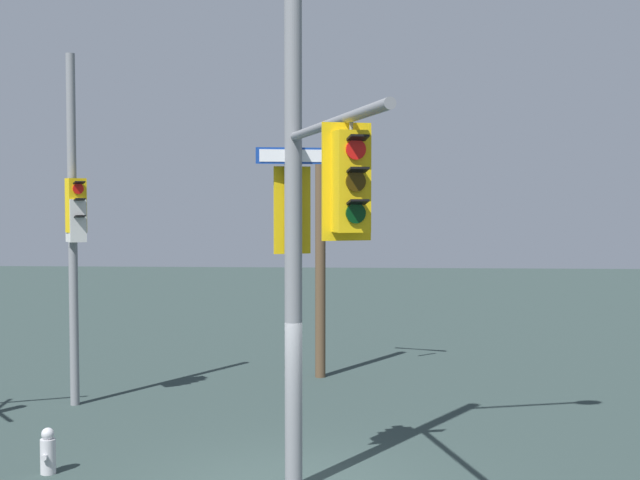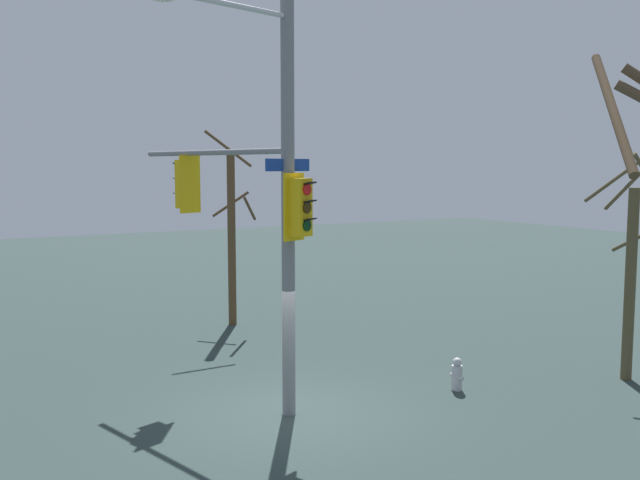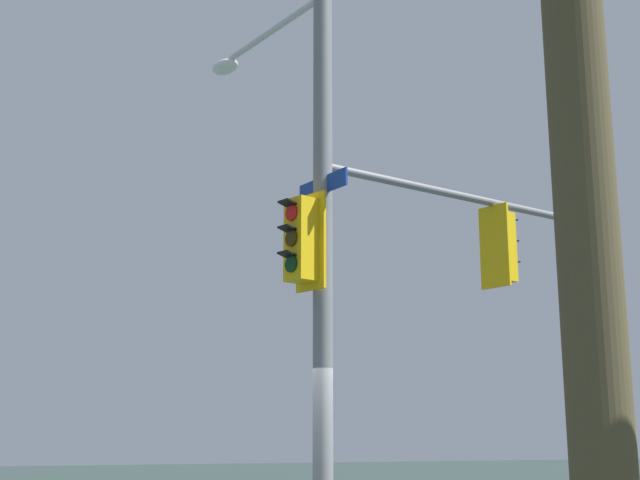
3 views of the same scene
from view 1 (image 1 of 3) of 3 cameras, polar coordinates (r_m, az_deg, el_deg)
main_signal_pole_assembly at (r=12.43m, az=-0.49°, el=3.58°), size 5.75×3.55×8.26m
secondary_pole_assembly at (r=18.86m, az=-15.50°, el=1.12°), size 0.68×0.53×7.27m
fire_hydrant at (r=14.94m, az=-17.06°, el=-12.88°), size 0.38×0.24×0.73m
bare_tree_corner at (r=21.19m, az=0.19°, el=-1.06°), size 2.20×1.24×6.06m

